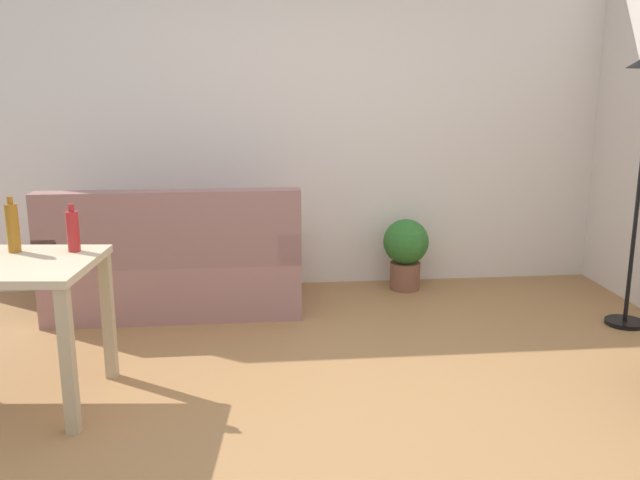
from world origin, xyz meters
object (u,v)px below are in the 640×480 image
Objects in this scene: potted_plant at (406,249)px; bottle_red at (73,231)px; bottle_amber at (13,227)px; couch at (176,268)px.

bottle_red is at bearing -143.74° from potted_plant.
potted_plant is at bearing 32.41° from bottle_amber.
couch is at bearing 61.28° from bottle_amber.
couch is 1.53m from bottle_amber.
potted_plant is 2.27× the size of bottle_red.
bottle_amber is at bearing 61.28° from couch.
couch is 6.03× the size of bottle_amber.
bottle_amber is 1.17× the size of bottle_red.
bottle_amber reaches higher than potted_plant.
potted_plant is at bearing -169.96° from couch.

